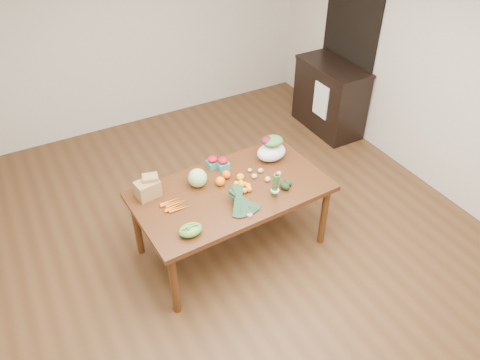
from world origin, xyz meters
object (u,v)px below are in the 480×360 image
cabbage (198,178)px  mandarin_cluster (242,186)px  paper_bag (147,188)px  salad_bag (272,149)px  dining_table (232,219)px  asparagus_bundle (275,185)px  kale_bunch (244,203)px  cabinet (330,97)px

cabbage → mandarin_cluster: bearing=-36.7°
paper_bag → cabbage: 0.46m
salad_bag → paper_bag: bearing=178.1°
dining_table → asparagus_bundle: asparagus_bundle is taller
cabbage → mandarin_cluster: cabbage is taller
mandarin_cluster → asparagus_bundle: size_ratio=0.72×
mandarin_cluster → salad_bag: (0.50, 0.28, 0.07)m
kale_bunch → asparagus_bundle: bearing=1.9°
asparagus_bundle → salad_bag: 0.58m
paper_bag → asparagus_bundle: size_ratio=1.10×
cabinet → salad_bag: 2.09m
salad_bag → mandarin_cluster: bearing=-150.5°
kale_bunch → asparagus_bundle: asparagus_bundle is taller
paper_bag → cabinet: bearing=21.0°
dining_table → paper_bag: paper_bag is taller
paper_bag → mandarin_cluster: 0.85m
dining_table → paper_bag: (-0.70, 0.28, 0.47)m
cabinet → mandarin_cluster: bearing=-146.2°
cabbage → mandarin_cluster: 0.41m
kale_bunch → asparagus_bundle: size_ratio=1.60×
dining_table → mandarin_cluster: mandarin_cluster is taller
cabbage → asparagus_bundle: bearing=-40.8°
cabinet → mandarin_cluster: cabinet is taller
dining_table → cabbage: 0.56m
paper_bag → mandarin_cluster: (0.79, -0.32, -0.05)m
dining_table → mandarin_cluster: (0.08, -0.05, 0.42)m
mandarin_cluster → kale_bunch: (-0.12, -0.26, 0.04)m
cabbage → mandarin_cluster: (0.33, -0.25, -0.05)m
dining_table → paper_bag: bearing=155.6°
dining_table → cabinet: cabinet is taller
cabinet → asparagus_bundle: asparagus_bundle is taller
dining_table → asparagus_bundle: 0.65m
cabbage → kale_bunch: size_ratio=0.45×
mandarin_cluster → asparagus_bundle: (0.22, -0.23, 0.08)m
mandarin_cluster → asparagus_bundle: 0.33m
cabinet → asparagus_bundle: bearing=-139.3°
mandarin_cluster → salad_bag: size_ratio=0.60×
asparagus_bundle → cabinet: bearing=37.9°
cabinet → cabbage: (-2.51, -1.21, 0.37)m
kale_bunch → dining_table: bearing=80.3°
dining_table → cabinet: (2.26, 1.41, 0.10)m
mandarin_cluster → kale_bunch: bearing=-115.4°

